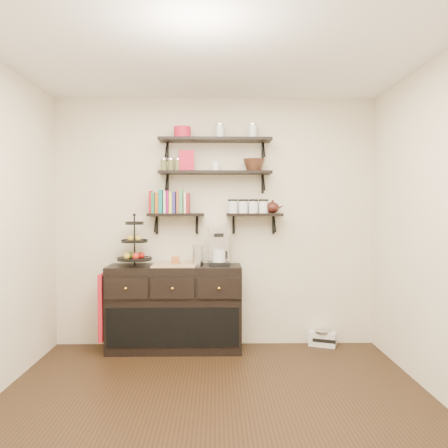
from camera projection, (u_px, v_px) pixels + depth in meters
floor at (215, 411)px, 3.51m from camera, size 3.50×3.50×0.00m
ceiling at (215, 43)px, 3.42m from camera, size 3.50×3.50×0.02m
back_wall at (215, 222)px, 5.21m from camera, size 3.50×0.02×2.70m
shelf_top at (215, 140)px, 5.05m from camera, size 1.20×0.27×0.23m
shelf_mid at (215, 173)px, 5.06m from camera, size 1.20×0.27×0.23m
shelf_low_left at (176, 215)px, 5.09m from camera, size 0.60×0.25×0.23m
shelf_low_right at (254, 215)px, 5.10m from camera, size 0.60×0.25×0.23m
cookbooks at (171, 203)px, 5.08m from camera, size 0.43×0.15×0.26m
glass_canisters at (248, 207)px, 5.09m from camera, size 0.43×0.10×0.13m
sideboard at (175, 308)px, 5.00m from camera, size 1.40×0.50×0.92m
fruit_stand at (135, 248)px, 4.98m from camera, size 0.36×0.36×0.52m
candle at (176, 260)px, 4.99m from camera, size 0.08×0.08×0.08m
coffee_maker at (219, 247)px, 5.02m from camera, size 0.23×0.22×0.40m
thermal_carafe at (198, 255)px, 4.97m from camera, size 0.11×0.11×0.22m
apron at (103, 306)px, 4.89m from camera, size 0.04×0.29×0.69m
radio at (322, 338)px, 5.16m from camera, size 0.32×0.25×0.17m
recipe_box at (187, 161)px, 5.05m from camera, size 0.16×0.07×0.22m
walnut_bowl at (254, 165)px, 5.07m from camera, size 0.24×0.24×0.13m
ramekins at (216, 167)px, 5.06m from camera, size 0.09×0.09×0.10m
teapot at (273, 207)px, 5.10m from camera, size 0.22×0.18×0.14m
red_pot at (182, 133)px, 5.04m from camera, size 0.18×0.18×0.12m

